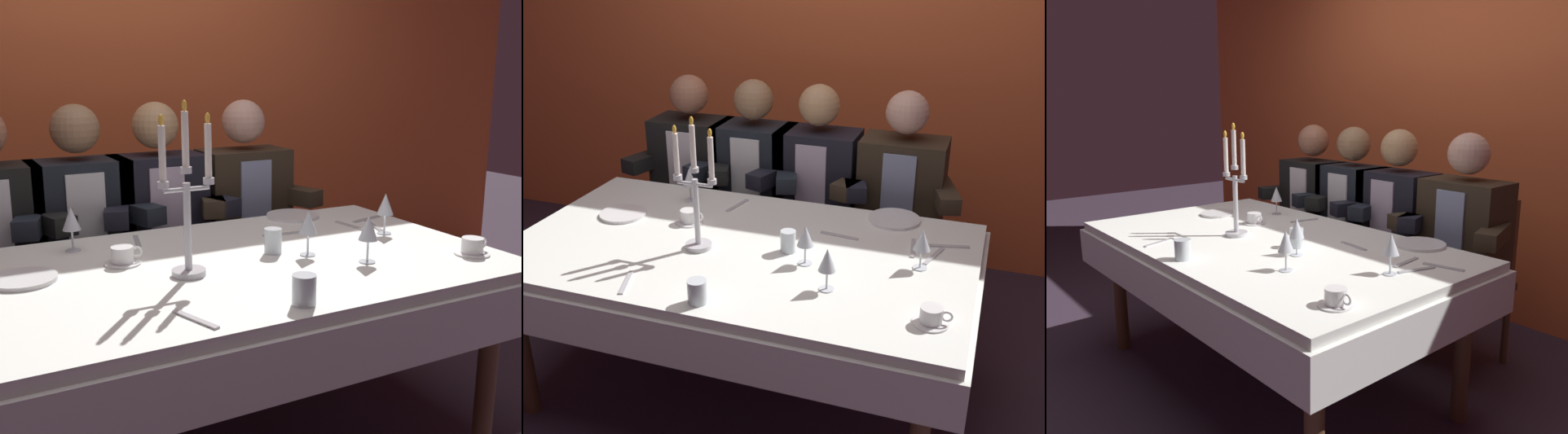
# 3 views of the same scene
# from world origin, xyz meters

# --- Properties ---
(ground_plane) EXTENTS (12.00, 12.00, 0.00)m
(ground_plane) POSITION_xyz_m (0.00, 0.00, 0.00)
(ground_plane) COLOR #342735
(back_wall) EXTENTS (6.00, 0.12, 2.70)m
(back_wall) POSITION_xyz_m (0.00, 1.66, 1.35)
(back_wall) COLOR orange
(back_wall) RESTS_ON ground_plane
(dining_table) EXTENTS (1.94, 1.14, 0.74)m
(dining_table) POSITION_xyz_m (0.00, 0.00, 0.62)
(dining_table) COLOR white
(dining_table) RESTS_ON ground_plane
(candelabra) EXTENTS (0.19, 0.11, 0.55)m
(candelabra) POSITION_xyz_m (-0.16, -0.07, 0.96)
(candelabra) COLOR silver
(candelabra) RESTS_ON dining_table
(dinner_plate_0) EXTENTS (0.21, 0.21, 0.01)m
(dinner_plate_0) POSITION_xyz_m (-0.63, 0.12, 0.75)
(dinner_plate_0) COLOR white
(dinner_plate_0) RESTS_ON dining_table
(dinner_plate_1) EXTENTS (0.23, 0.23, 0.01)m
(dinner_plate_1) POSITION_xyz_m (0.55, 0.47, 0.75)
(dinner_plate_1) COLOR white
(dinner_plate_1) RESTS_ON dining_table
(wine_glass_0) EXTENTS (0.07, 0.07, 0.16)m
(wine_glass_0) POSITION_xyz_m (0.30, -0.06, 0.85)
(wine_glass_0) COLOR silver
(wine_glass_0) RESTS_ON dining_table
(wine_glass_1) EXTENTS (0.07, 0.07, 0.16)m
(wine_glass_1) POSITION_xyz_m (0.73, 0.05, 0.86)
(wine_glass_1) COLOR silver
(wine_glass_1) RESTS_ON dining_table
(wine_glass_2) EXTENTS (0.07, 0.07, 0.16)m
(wine_glass_2) POSITION_xyz_m (0.43, -0.23, 0.85)
(wine_glass_2) COLOR silver
(wine_glass_2) RESTS_ON dining_table
(wine_glass_3) EXTENTS (0.07, 0.07, 0.16)m
(wine_glass_3) POSITION_xyz_m (-0.42, 0.38, 0.86)
(wine_glass_3) COLOR silver
(wine_glass_3) RESTS_ON dining_table
(water_tumbler_0) EXTENTS (0.07, 0.07, 0.09)m
(water_tumbler_0) POSITION_xyz_m (0.03, -0.46, 0.78)
(water_tumbler_0) COLOR silver
(water_tumbler_0) RESTS_ON dining_table
(water_tumbler_1) EXTENTS (0.06, 0.06, 0.09)m
(water_tumbler_1) POSITION_xyz_m (0.20, 0.02, 0.79)
(water_tumbler_1) COLOR silver
(water_tumbler_1) RESTS_ON dining_table
(coffee_cup_0) EXTENTS (0.13, 0.12, 0.06)m
(coffee_cup_0) POSITION_xyz_m (-0.31, 0.14, 0.77)
(coffee_cup_0) COLOR white
(coffee_cup_0) RESTS_ON dining_table
(coffee_cup_1) EXTENTS (0.13, 0.12, 0.06)m
(coffee_cup_1) POSITION_xyz_m (0.82, -0.33, 0.77)
(coffee_cup_1) COLOR white
(coffee_cup_1) RESTS_ON dining_table
(spoon_0) EXTENTS (0.05, 0.17, 0.01)m
(spoon_0) POSITION_xyz_m (-0.18, 0.39, 0.74)
(spoon_0) COLOR #B7B7BC
(spoon_0) RESTS_ON dining_table
(fork_1) EXTENTS (0.07, 0.17, 0.01)m
(fork_1) POSITION_xyz_m (-0.28, -0.43, 0.74)
(fork_1) COLOR #B7B7BC
(fork_1) RESTS_ON dining_table
(spoon_2) EXTENTS (0.04, 0.17, 0.01)m
(spoon_2) POSITION_xyz_m (0.68, 0.21, 0.74)
(spoon_2) COLOR #B7B7BC
(spoon_2) RESTS_ON dining_table
(fork_3) EXTENTS (0.17, 0.04, 0.01)m
(fork_3) POSITION_xyz_m (0.36, 0.22, 0.74)
(fork_3) COLOR #B7B7BC
(fork_3) RESTS_ON dining_table
(fork_4) EXTENTS (0.17, 0.06, 0.01)m
(fork_4) POSITION_xyz_m (0.81, 0.27, 0.74)
(fork_4) COLOR #B7B7BC
(fork_4) RESTS_ON dining_table
(spoon_5) EXTENTS (0.07, 0.17, 0.01)m
(spoon_5) POSITION_xyz_m (0.77, 0.16, 0.74)
(spoon_5) COLOR #B7B7BC
(spoon_5) RESTS_ON dining_table
(seated_diner_0) EXTENTS (0.63, 0.48, 1.24)m
(seated_diner_0) POSITION_xyz_m (-0.66, 0.89, 0.74)
(seated_diner_0) COLOR brown
(seated_diner_0) RESTS_ON ground_plane
(seated_diner_1) EXTENTS (0.63, 0.48, 1.24)m
(seated_diner_1) POSITION_xyz_m (-0.29, 0.89, 0.74)
(seated_diner_1) COLOR brown
(seated_diner_1) RESTS_ON ground_plane
(seated_diner_2) EXTENTS (0.63, 0.48, 1.24)m
(seated_diner_2) POSITION_xyz_m (0.07, 0.89, 0.74)
(seated_diner_2) COLOR brown
(seated_diner_2) RESTS_ON ground_plane
(seated_diner_3) EXTENTS (0.63, 0.48, 1.24)m
(seated_diner_3) POSITION_xyz_m (0.52, 0.89, 0.74)
(seated_diner_3) COLOR brown
(seated_diner_3) RESTS_ON ground_plane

